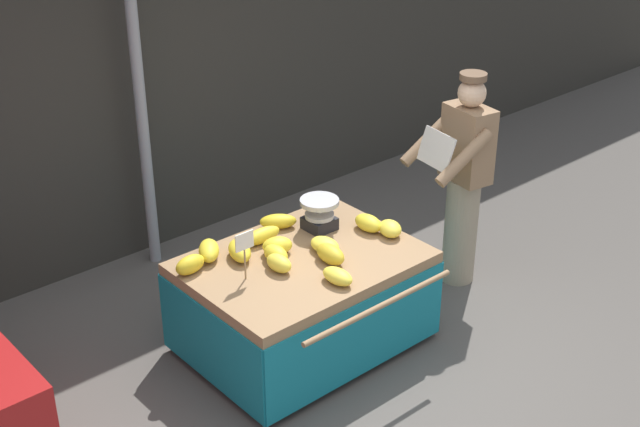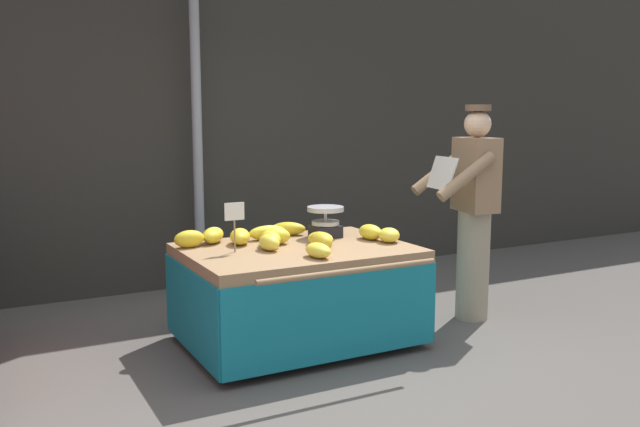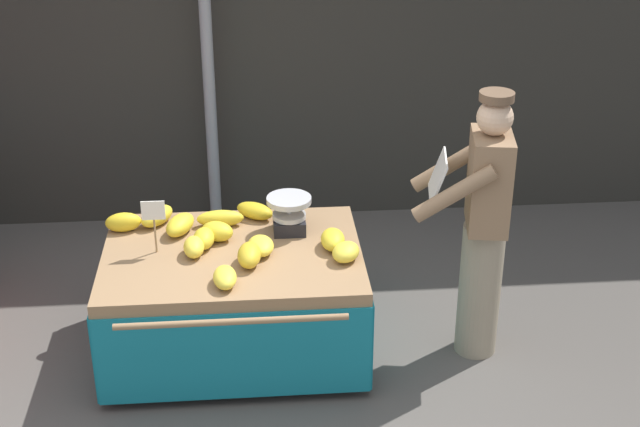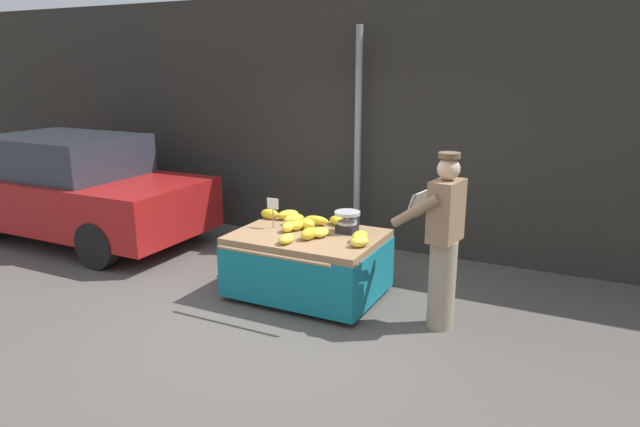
{
  "view_description": "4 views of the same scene",
  "coord_description": "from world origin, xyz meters",
  "views": [
    {
      "loc": [
        -3.27,
        -3.29,
        3.67
      ],
      "look_at": [
        0.22,
        0.72,
        0.95
      ],
      "focal_mm": 49.12,
      "sensor_mm": 36.0,
      "label": 1
    },
    {
      "loc": [
        -2.03,
        -3.55,
        1.64
      ],
      "look_at": [
        0.13,
        0.54,
        0.96
      ],
      "focal_mm": 37.73,
      "sensor_mm": 36.0,
      "label": 2
    },
    {
      "loc": [
        0.13,
        -4.2,
        3.33
      ],
      "look_at": [
        0.55,
        0.77,
        0.89
      ],
      "focal_mm": 51.04,
      "sensor_mm": 36.0,
      "label": 3
    },
    {
      "loc": [
        2.73,
        -4.5,
        2.49
      ],
      "look_at": [
        0.16,
        0.64,
        0.96
      ],
      "focal_mm": 31.62,
      "sensor_mm": 36.0,
      "label": 4
    }
  ],
  "objects": [
    {
      "name": "banana_bunch_5",
      "position": [
        0.18,
        0.62,
        0.76
      ],
      "size": [
        0.17,
        0.24,
        0.1
      ],
      "primitive_type": "ellipsoid",
      "rotation": [
        0.0,
        0.0,
        0.04
      ],
      "color": "yellow",
      "rests_on": "banana_cart"
    },
    {
      "name": "banana_bunch_7",
      "position": [
        -0.03,
        0.26,
        0.76
      ],
      "size": [
        0.15,
        0.24,
        0.1
      ],
      "primitive_type": "ellipsoid",
      "rotation": [
        0.0,
        0.0,
        0.06
      ],
      "color": "yellow",
      "rests_on": "banana_cart"
    },
    {
      "name": "banana_bunch_4",
      "position": [
        -0.47,
        1.07,
        0.77
      ],
      "size": [
        0.26,
        0.3,
        0.11
      ],
      "primitive_type": "ellipsoid",
      "rotation": [
        0.0,
        0.0,
        2.54
      ],
      "color": "yellow",
      "rests_on": "banana_cart"
    },
    {
      "name": "banana_bunch_2",
      "position": [
        0.68,
        0.49,
        0.76
      ],
      "size": [
        0.23,
        0.25,
        0.11
      ],
      "primitive_type": "ellipsoid",
      "rotation": [
        0.0,
        0.0,
        2.68
      ],
      "color": "yellow",
      "rests_on": "banana_cart"
    },
    {
      "name": "ground_plane",
      "position": [
        0.0,
        0.0,
        0.0
      ],
      "size": [
        60.0,
        60.0,
        0.0
      ],
      "primitive_type": "plane",
      "color": "#514C47"
    },
    {
      "name": "banana_bunch_11",
      "position": [
        -0.22,
        0.63,
        0.77
      ],
      "size": [
        0.13,
        0.21,
        0.11
      ],
      "primitive_type": "ellipsoid",
      "rotation": [
        0.0,
        0.0,
        0.03
      ],
      "color": "yellow",
      "rests_on": "banana_cart"
    },
    {
      "name": "vendor_person",
      "position": [
        1.51,
        0.54,
        0.87
      ],
      "size": [
        0.63,
        0.58,
        1.71
      ],
      "color": "gray",
      "rests_on": "ground"
    },
    {
      "name": "weighing_scale",
      "position": [
        0.37,
        0.89,
        0.83
      ],
      "size": [
        0.28,
        0.28,
        0.23
      ],
      "color": "black",
      "rests_on": "banana_cart"
    },
    {
      "name": "banana_bunch_9",
      "position": [
        -0.31,
        0.93,
        0.77
      ],
      "size": [
        0.23,
        0.3,
        0.12
      ],
      "primitive_type": "ellipsoid",
      "rotation": [
        0.0,
        0.0,
        2.75
      ],
      "color": "yellow",
      "rests_on": "banana_cart"
    },
    {
      "name": "banana_bunch_3",
      "position": [
        0.16,
        1.1,
        0.76
      ],
      "size": [
        0.3,
        0.27,
        0.1
      ],
      "primitive_type": "ellipsoid",
      "rotation": [
        0.0,
        0.0,
        0.95
      ],
      "color": "gold",
      "rests_on": "banana_cart"
    },
    {
      "name": "price_sign",
      "position": [
        -0.44,
        0.68,
        0.96
      ],
      "size": [
        0.14,
        0.01,
        0.34
      ],
      "color": "#997A51",
      "rests_on": "banana_cart"
    },
    {
      "name": "banana_bunch_1",
      "position": [
        -0.16,
        0.73,
        0.77
      ],
      "size": [
        0.14,
        0.21,
        0.12
      ],
      "primitive_type": "ellipsoid",
      "rotation": [
        0.0,
        0.0,
        3.1
      ],
      "color": "yellow",
      "rests_on": "banana_cart"
    },
    {
      "name": "banana_cart",
      "position": [
        0.01,
        0.65,
        0.52
      ],
      "size": [
        1.59,
        1.35,
        0.71
      ],
      "color": "#93704C",
      "rests_on": "ground"
    },
    {
      "name": "banana_bunch_12",
      "position": [
        -0.07,
        1.0,
        0.77
      ],
      "size": [
        0.3,
        0.11,
        0.11
      ],
      "primitive_type": "ellipsoid",
      "rotation": [
        0.0,
        0.0,
        1.58
      ],
      "color": "yellow",
      "rests_on": "banana_cart"
    },
    {
      "name": "banana_bunch_0",
      "position": [
        0.11,
        0.49,
        0.77
      ],
      "size": [
        0.16,
        0.26,
        0.12
      ],
      "primitive_type": "ellipsoid",
      "rotation": [
        0.0,
        0.0,
        3.07
      ],
      "color": "gold",
      "rests_on": "banana_cart"
    },
    {
      "name": "banana_bunch_6",
      "position": [
        -0.67,
        0.99,
        0.77
      ],
      "size": [
        0.24,
        0.14,
        0.12
      ],
      "primitive_type": "ellipsoid",
      "rotation": [
        0.0,
        0.0,
        1.69
      ],
      "color": "gold",
      "rests_on": "banana_cart"
    },
    {
      "name": "street_pole",
      "position": [
        -0.15,
        2.39,
        1.49
      ],
      "size": [
        0.09,
        0.09,
        2.97
      ],
      "primitive_type": "cylinder",
      "color": "gray",
      "rests_on": "ground"
    },
    {
      "name": "banana_bunch_10",
      "position": [
        0.62,
        0.65,
        0.77
      ],
      "size": [
        0.16,
        0.24,
        0.11
      ],
      "primitive_type": "ellipsoid",
      "rotation": [
        0.0,
        0.0,
        3.1
      ],
      "color": "yellow",
      "rests_on": "banana_cart"
    },
    {
      "name": "back_wall",
      "position": [
        0.0,
        2.72,
        1.71
      ],
      "size": [
        16.0,
        0.24,
        3.41
      ],
      "primitive_type": "cube",
      "color": "#2D2B26",
      "rests_on": "ground"
    },
    {
      "name": "banana_bunch_8",
      "position": [
        -0.08,
        0.81,
        0.77
      ],
      "size": [
        0.25,
        0.22,
        0.12
      ],
      "primitive_type": "ellipsoid",
      "rotation": [
        0.0,
        0.0,
        1.11
      ],
      "color": "yellow",
      "rests_on": "banana_cart"
    },
    {
      "name": "parked_car",
      "position": [
        -3.99,
        1.01,
        0.75
      ],
      "size": [
        3.9,
        1.75,
        1.51
      ],
      "color": "#A51919",
      "rests_on": "ground"
    }
  ]
}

